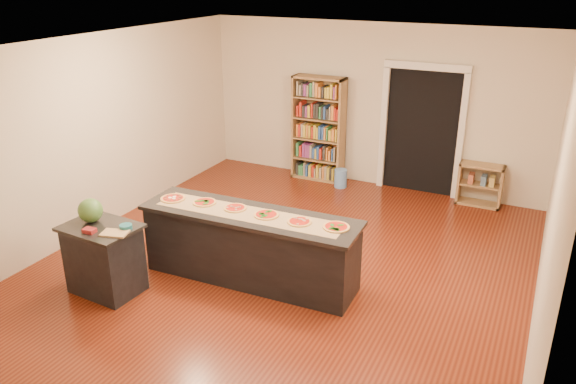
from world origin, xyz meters
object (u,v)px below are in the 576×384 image
at_px(kitchen_island, 250,246).
at_px(waste_bin, 341,178).
at_px(low_shelf, 480,185).
at_px(watermelon, 90,210).
at_px(side_counter, 104,258).
at_px(bookshelf, 318,129).

bearing_deg(kitchen_island, waste_bin, 90.11).
distance_m(kitchen_island, low_shelf, 4.29).
xyz_separation_m(low_shelf, watermelon, (-3.78, -4.62, 0.65)).
bearing_deg(side_counter, waste_bin, 77.49).
bearing_deg(side_counter, bookshelf, 84.59).
distance_m(bookshelf, low_shelf, 2.91).
relative_size(bookshelf, low_shelf, 2.70).
distance_m(kitchen_island, bookshelf, 3.76).
relative_size(bookshelf, waste_bin, 5.78).
relative_size(kitchen_island, side_counter, 3.14).
height_order(side_counter, bookshelf, bookshelf).
bearing_deg(kitchen_island, watermelon, -151.41).
height_order(low_shelf, watermelon, watermelon).
distance_m(low_shelf, waste_bin, 2.33).
bearing_deg(bookshelf, watermelon, -101.39).
bearing_deg(waste_bin, low_shelf, 6.06).
distance_m(low_shelf, watermelon, 6.00).
height_order(waste_bin, watermelon, watermelon).
bearing_deg(watermelon, side_counter, -17.19).
distance_m(kitchen_island, side_counter, 1.73).
bearing_deg(bookshelf, low_shelf, 0.36).
xyz_separation_m(side_counter, low_shelf, (3.61, 4.67, -0.09)).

